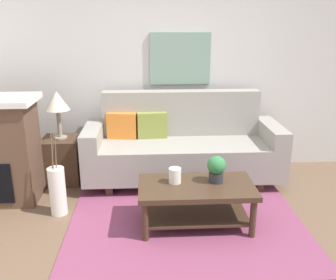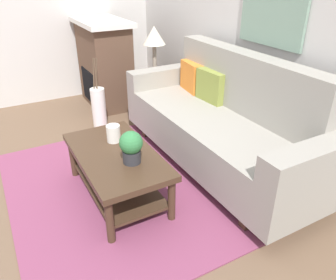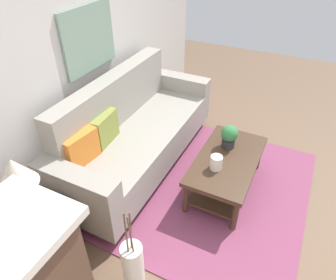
# 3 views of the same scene
# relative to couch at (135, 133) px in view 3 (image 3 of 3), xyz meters

# --- Properties ---
(ground_plane) EXTENTS (9.18, 9.18, 0.00)m
(ground_plane) POSITION_rel_couch_xyz_m (-0.06, -1.49, -0.43)
(ground_plane) COLOR brown
(wall_back) EXTENTS (5.18, 0.10, 2.70)m
(wall_back) POSITION_rel_couch_xyz_m (-0.06, 0.54, 0.92)
(wall_back) COLOR silver
(wall_back) RESTS_ON ground_plane
(area_rug) EXTENTS (2.30, 1.97, 0.01)m
(area_rug) POSITION_rel_couch_xyz_m (-0.06, -0.99, -0.43)
(area_rug) COLOR #843D5B
(area_rug) RESTS_ON ground_plane
(couch) EXTENTS (2.35, 0.84, 1.08)m
(couch) POSITION_rel_couch_xyz_m (0.00, 0.00, 0.00)
(couch) COLOR gray
(couch) RESTS_ON ground_plane
(throw_pillow_orange) EXTENTS (0.37, 0.17, 0.32)m
(throw_pillow_orange) POSITION_rel_couch_xyz_m (-0.74, 0.12, 0.25)
(throw_pillow_orange) COLOR orange
(throw_pillow_orange) RESTS_ON couch
(throw_pillow_olive) EXTENTS (0.37, 0.15, 0.32)m
(throw_pillow_olive) POSITION_rel_couch_xyz_m (-0.37, 0.12, 0.25)
(throw_pillow_olive) COLOR olive
(throw_pillow_olive) RESTS_ON couch
(coffee_table) EXTENTS (1.10, 0.60, 0.43)m
(coffee_table) POSITION_rel_couch_xyz_m (0.03, -1.10, -0.12)
(coffee_table) COLOR #422D1E
(coffee_table) RESTS_ON ground_plane
(tabletop_vase) EXTENTS (0.12, 0.12, 0.15)m
(tabletop_vase) POSITION_rel_couch_xyz_m (-0.17, -1.03, 0.07)
(tabletop_vase) COLOR white
(tabletop_vase) RESTS_ON coffee_table
(potted_plant_tabletop) EXTENTS (0.18, 0.18, 0.26)m
(potted_plant_tabletop) POSITION_rel_couch_xyz_m (0.23, -1.03, 0.14)
(potted_plant_tabletop) COLOR #2D2D33
(potted_plant_tabletop) RESTS_ON coffee_table
(side_table) EXTENTS (0.44, 0.44, 0.56)m
(side_table) POSITION_rel_couch_xyz_m (-1.48, 0.03, -0.15)
(side_table) COLOR #422D1E
(side_table) RESTS_ON ground_plane
(table_lamp) EXTENTS (0.28, 0.28, 0.57)m
(table_lamp) POSITION_rel_couch_xyz_m (-1.48, 0.03, 0.56)
(table_lamp) COLOR gray
(table_lamp) RESTS_ON side_table
(floor_vase) EXTENTS (0.17, 0.17, 0.51)m
(floor_vase) POSITION_rel_couch_xyz_m (-1.36, -0.79, -0.18)
(floor_vase) COLOR white
(floor_vase) RESTS_ON ground_plane
(floor_vase_branch_a) EXTENTS (0.03, 0.01, 0.36)m
(floor_vase_branch_a) POSITION_rel_couch_xyz_m (-1.34, -0.79, 0.26)
(floor_vase_branch_a) COLOR brown
(floor_vase_branch_a) RESTS_ON floor_vase
(floor_vase_branch_b) EXTENTS (0.05, 0.04, 0.36)m
(floor_vase_branch_b) POSITION_rel_couch_xyz_m (-1.37, -0.77, 0.26)
(floor_vase_branch_b) COLOR brown
(floor_vase_branch_b) RESTS_ON floor_vase
(floor_vase_branch_c) EXTENTS (0.02, 0.04, 0.36)m
(floor_vase_branch_c) POSITION_rel_couch_xyz_m (-1.37, -0.81, 0.26)
(floor_vase_branch_c) COLOR brown
(floor_vase_branch_c) RESTS_ON floor_vase
(framed_painting) EXTENTS (0.76, 0.03, 0.64)m
(framed_painting) POSITION_rel_couch_xyz_m (-0.00, 0.47, 1.02)
(framed_painting) COLOR gray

